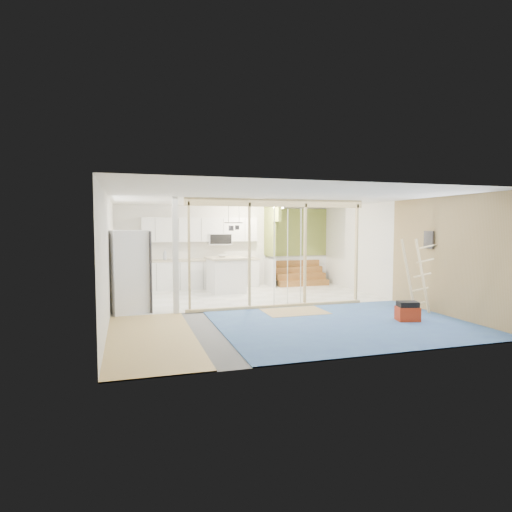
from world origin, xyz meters
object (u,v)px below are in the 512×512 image
object	(u,v)px
island	(226,275)
ladder	(417,276)
fridge	(128,272)
toolbox	(408,312)

from	to	relation	value
island	ladder	size ratio (longest dim) A/B	0.69
fridge	toolbox	size ratio (longest dim) A/B	3.69
fridge	toolbox	xyz separation A→B (m)	(5.48, -2.60, -0.73)
fridge	ladder	world-z (taller)	fridge
island	toolbox	size ratio (longest dim) A/B	2.28
island	ladder	distance (m)	5.44
ladder	island	bearing A→B (deg)	139.74
toolbox	fridge	bearing A→B (deg)	169.23
fridge	island	world-z (taller)	fridge
toolbox	ladder	bearing A→B (deg)	55.78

